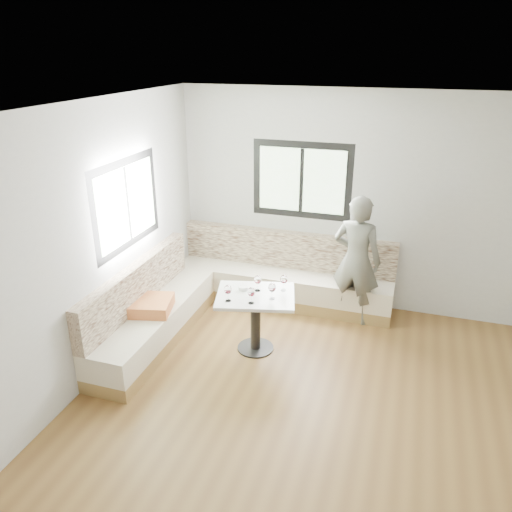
% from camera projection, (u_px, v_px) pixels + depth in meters
% --- Properties ---
extents(room, '(5.01, 5.01, 2.81)m').
position_uv_depth(room, '(332.00, 285.00, 4.14)').
color(room, brown).
rests_on(room, ground).
extents(banquette, '(2.90, 2.80, 0.95)m').
position_uv_depth(banquette, '(229.00, 294.00, 6.34)').
color(banquette, olive).
rests_on(banquette, ground).
extents(table, '(0.99, 0.86, 0.70)m').
position_uv_depth(table, '(256.00, 308.00, 5.59)').
color(table, black).
rests_on(table, ground).
extents(person, '(0.67, 0.50, 1.65)m').
position_uv_depth(person, '(357.00, 260.00, 6.10)').
color(person, '#595B51').
rests_on(person, ground).
extents(olive_ramekin, '(0.11, 0.11, 0.04)m').
position_uv_depth(olive_ramekin, '(243.00, 288.00, 5.62)').
color(olive_ramekin, white).
rests_on(olive_ramekin, table).
extents(wine_glass_a, '(0.08, 0.08, 0.19)m').
position_uv_depth(wine_glass_a, '(228.00, 290.00, 5.33)').
color(wine_glass_a, white).
rests_on(wine_glass_a, table).
extents(wine_glass_b, '(0.08, 0.08, 0.19)m').
position_uv_depth(wine_glass_b, '(251.00, 292.00, 5.28)').
color(wine_glass_b, white).
rests_on(wine_glass_b, table).
extents(wine_glass_c, '(0.08, 0.08, 0.19)m').
position_uv_depth(wine_glass_c, '(272.00, 288.00, 5.38)').
color(wine_glass_c, white).
rests_on(wine_glass_c, table).
extents(wine_glass_d, '(0.08, 0.08, 0.19)m').
position_uv_depth(wine_glass_d, '(258.00, 280.00, 5.56)').
color(wine_glass_d, white).
rests_on(wine_glass_d, table).
extents(wine_glass_e, '(0.08, 0.08, 0.19)m').
position_uv_depth(wine_glass_e, '(284.00, 280.00, 5.57)').
color(wine_glass_e, white).
rests_on(wine_glass_e, table).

